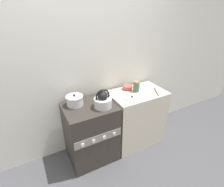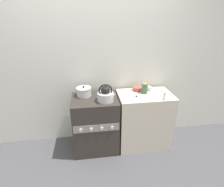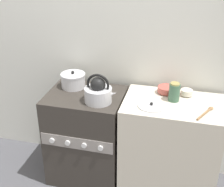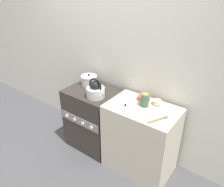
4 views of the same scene
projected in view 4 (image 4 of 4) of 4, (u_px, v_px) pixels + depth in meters
The scene contains 11 objects.
ground_plane at pixel (82, 153), 2.99m from camera, with size 12.00×12.00×0.00m, color #4C4C51.
wall_back at pixel (107, 54), 2.82m from camera, with size 7.00×0.06×2.50m.
stove at pixel (93, 118), 2.97m from camera, with size 0.65×0.55×0.85m.
counter at pixel (140, 139), 2.58m from camera, with size 0.79×0.52×0.87m.
kettle at pixel (96, 90), 2.59m from camera, with size 0.27×0.22×0.24m.
cooking_pot at pixel (89, 80), 2.90m from camera, with size 0.22×0.22×0.15m.
enamel_bowl at pixel (144, 97), 2.51m from camera, with size 0.14×0.14×0.06m.
small_ceramic_bowl at pixel (157, 102), 2.42m from camera, with size 0.10×0.10×0.05m.
storage_jar at pixel (145, 100), 2.37m from camera, with size 0.09×0.09×0.15m.
loose_pot_lid at pixel (125, 106), 2.39m from camera, with size 0.22×0.22×0.03m.
wooden_spoon at pixel (160, 119), 2.17m from camera, with size 0.13×0.23×0.02m.
Camera 4 is at (1.68, -1.56, 2.12)m, focal length 35.00 mm.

